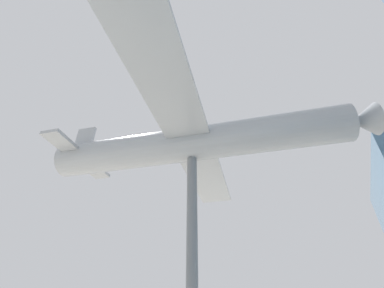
% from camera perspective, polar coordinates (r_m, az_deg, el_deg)
% --- Properties ---
extents(support_pylon_central, '(0.47, 0.47, 7.99)m').
position_cam_1_polar(support_pylon_central, '(10.96, -0.00, -21.63)').
color(support_pylon_central, slate).
rests_on(support_pylon_central, ground_plane).
extents(suspended_airplane, '(15.62, 15.75, 2.99)m').
position_cam_1_polar(suspended_airplane, '(12.87, 0.80, 0.15)').
color(suspended_airplane, '#93999E').
rests_on(suspended_airplane, support_pylon_central).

